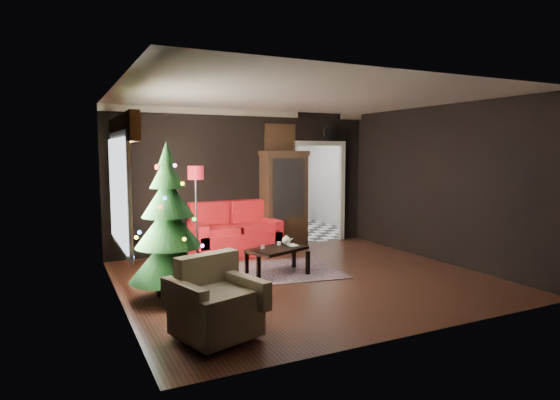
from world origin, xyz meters
name	(u,v)px	position (x,y,z in m)	size (l,w,h in m)	color
floor	(305,278)	(0.00, 0.00, 0.00)	(5.50, 5.50, 0.00)	black
ceiling	(306,97)	(0.00, 0.00, 2.80)	(5.50, 5.50, 0.00)	white
wall_back	(245,180)	(0.00, 2.50, 1.40)	(5.50, 5.50, 0.00)	black
wall_front	(420,207)	(0.00, -2.50, 1.40)	(5.50, 5.50, 0.00)	black
wall_left	(117,197)	(-2.75, 0.00, 1.40)	(5.50, 5.50, 0.00)	black
wall_right	(440,184)	(2.75, 0.00, 1.40)	(5.50, 5.50, 0.00)	black
doorway	(318,194)	(1.70, 2.50, 1.05)	(1.10, 0.10, 2.10)	silver
left_window	(119,192)	(-2.71, 0.20, 1.45)	(0.05, 1.60, 1.40)	white
valance	(123,129)	(-2.63, 0.20, 2.27)	(0.12, 2.10, 0.35)	brown
kitchen_floor	(287,231)	(1.70, 4.00, 0.00)	(3.00, 3.00, 0.00)	white
kitchen_window	(263,162)	(1.70, 5.45, 1.70)	(0.70, 0.06, 0.70)	white
rug	(274,271)	(-0.26, 0.58, 0.01)	(2.11, 1.54, 0.01)	#5E4652
loveseat	(235,229)	(-0.40, 2.05, 0.50)	(1.70, 0.90, 1.00)	maroon
curio_cabinet	(284,202)	(0.75, 2.27, 0.95)	(0.90, 0.45, 1.90)	black
floor_lamp	(196,217)	(-1.25, 1.71, 0.83)	(0.30, 0.30, 1.80)	black
christmas_tree	(168,222)	(-2.13, -0.09, 1.05)	(1.05, 1.05, 2.00)	black
armchair	(215,297)	(-2.00, -1.67, 0.46)	(0.79, 0.79, 0.80)	beige
coffee_table	(277,261)	(-0.29, 0.41, 0.22)	(0.94, 0.56, 0.42)	black
teapot	(286,240)	(-0.05, 0.56, 0.51)	(0.16, 0.16, 0.16)	beige
cup_a	(263,247)	(-0.51, 0.48, 0.46)	(0.06, 0.06, 0.05)	silver
cup_b	(279,243)	(-0.16, 0.61, 0.46)	(0.06, 0.06, 0.05)	silver
book	(288,240)	(-0.07, 0.46, 0.54)	(0.15, 0.02, 0.21)	#8A694F
wall_clock	(330,133)	(1.95, 2.45, 2.38)	(0.32, 0.32, 0.06)	silver
painting	(280,138)	(0.75, 2.46, 2.25)	(0.62, 0.05, 0.52)	#A57A3E
kitchen_counter	(267,208)	(1.70, 5.20, 0.45)	(1.80, 0.60, 0.90)	silver
kitchen_table	(282,218)	(1.40, 3.70, 0.38)	(0.70, 0.70, 0.75)	brown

